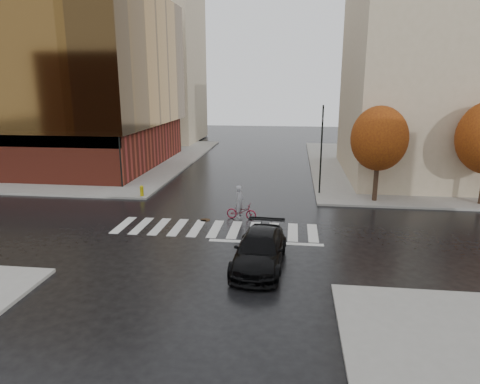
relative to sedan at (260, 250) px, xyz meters
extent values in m
plane|color=black|center=(-2.92, 4.25, -0.78)|extent=(120.00, 120.00, 0.00)
cube|color=gray|center=(-23.92, 25.25, -0.70)|extent=(30.00, 30.00, 0.15)
cube|color=gray|center=(18.08, 25.25, -0.70)|extent=(30.00, 30.00, 0.15)
cube|color=silver|center=(-2.92, 4.75, -0.77)|extent=(12.00, 3.00, 0.01)
cube|color=maroon|center=(-24.92, 22.25, 1.37)|extent=(26.00, 18.00, 4.00)
cube|color=brown|center=(-24.92, 22.25, 9.37)|extent=(27.00, 19.00, 12.00)
cube|color=tan|center=(14.08, 21.25, 8.37)|extent=(16.00, 16.00, 18.00)
cube|color=tan|center=(-18.92, 41.25, 9.37)|extent=(14.00, 12.00, 20.00)
cylinder|color=#301D15|center=(7.08, 11.65, 0.77)|extent=(0.32, 0.32, 2.80)
ellipsoid|color=#94420E|center=(7.08, 11.65, 3.69)|extent=(3.80, 3.80, 4.37)
imported|color=black|center=(0.00, 0.00, 0.00)|extent=(2.47, 5.46, 1.55)
imported|color=maroon|center=(-1.67, 6.75, -0.29)|extent=(1.93, 0.91, 0.97)
imported|color=gray|center=(-1.77, 6.75, 0.34)|extent=(0.57, 0.78, 1.98)
cylinder|color=black|center=(-11.92, 13.25, 3.25)|extent=(0.12, 0.12, 7.76)
imported|color=black|center=(-11.92, 13.25, 6.07)|extent=(0.20, 0.16, 0.97)
cylinder|color=black|center=(3.38, 13.25, 2.59)|extent=(0.12, 0.12, 6.43)
imported|color=black|center=(3.38, 13.25, 4.92)|extent=(0.13, 0.16, 0.80)
cylinder|color=#BDA80B|center=(-9.42, 10.75, -0.30)|extent=(0.26, 0.26, 0.65)
sphere|color=#BDA80B|center=(-9.42, 10.75, 0.02)|extent=(0.28, 0.28, 0.28)
cylinder|color=#3E2916|center=(-3.84, 6.25, -0.77)|extent=(0.70, 0.70, 0.01)
camera|label=1|loc=(1.36, -18.04, 7.37)|focal=32.00mm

